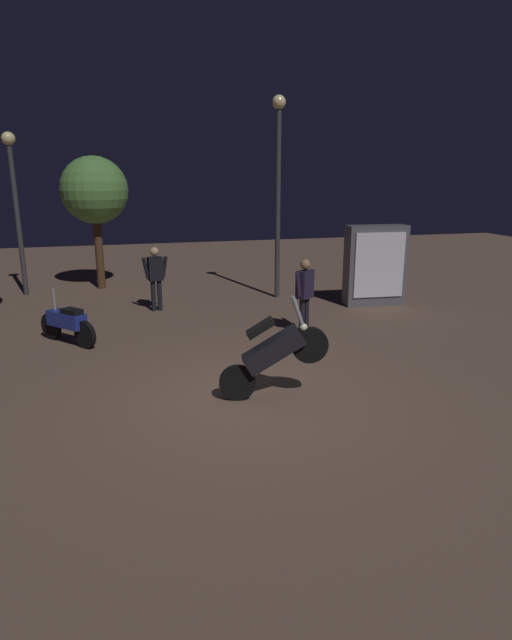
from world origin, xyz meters
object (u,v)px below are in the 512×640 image
(motorcycle_black_foreground, at_px, (273,353))
(kiosk_billboard, at_px, (375,265))
(motorcycle_blue_parked_left, at_px, (67,323))
(person_bystander_far, at_px, (305,290))
(streetlamp_near, at_px, (15,193))
(person_rider_beside, at_px, (155,273))
(streetlamp_far, at_px, (278,174))

(motorcycle_black_foreground, height_order, kiosk_billboard, kiosk_billboard)
(motorcycle_blue_parked_left, xyz_separation_m, kiosk_billboard, (7.66, 1.45, 0.61))
(motorcycle_black_foreground, height_order, person_bystander_far, same)
(motorcycle_black_foreground, relative_size, motorcycle_blue_parked_left, 1.24)
(motorcycle_black_foreground, relative_size, streetlamp_near, 0.37)
(motorcycle_blue_parked_left, bearing_deg, person_rider_beside, -81.25)
(person_rider_beside, bearing_deg, motorcycle_blue_parked_left, -51.63)
(motorcycle_black_foreground, xyz_separation_m, kiosk_billboard, (4.43, 5.23, 0.31))
(person_bystander_far, xyz_separation_m, kiosk_billboard, (2.74, 2.04, 0.08))
(motorcycle_black_foreground, relative_size, person_bystander_far, 1.01)
(motorcycle_blue_parked_left, xyz_separation_m, streetlamp_far, (5.43, 2.96, 2.93))
(motorcycle_blue_parked_left, height_order, person_bystander_far, person_bystander_far)
(motorcycle_black_foreground, xyz_separation_m, streetlamp_near, (-4.71, 8.93, 2.14))
(person_bystander_far, xyz_separation_m, streetlamp_far, (0.51, 3.55, 2.40))
(motorcycle_blue_parked_left, distance_m, kiosk_billboard, 7.82)
(person_rider_beside, distance_m, streetlamp_near, 4.90)
(motorcycle_black_foreground, bearing_deg, kiosk_billboard, 61.56)
(motorcycle_blue_parked_left, xyz_separation_m, person_rider_beside, (2.00, 2.30, 0.53))
(person_bystander_far, bearing_deg, streetlamp_near, -165.89)
(motorcycle_black_foreground, xyz_separation_m, motorcycle_blue_parked_left, (-3.23, 3.78, -0.31))
(streetlamp_far, bearing_deg, kiosk_billboard, -34.15)
(person_bystander_far, height_order, streetlamp_near, streetlamp_near)
(motorcycle_black_foreground, height_order, streetlamp_near, streetlamp_near)
(kiosk_billboard, bearing_deg, streetlamp_near, -17.72)
(motorcycle_black_foreground, relative_size, person_rider_beside, 1.01)
(motorcycle_black_foreground, relative_size, streetlamp_far, 0.31)
(motorcycle_black_foreground, bearing_deg, person_bystander_far, 73.90)
(person_bystander_far, bearing_deg, streetlamp_far, 137.87)
(motorcycle_blue_parked_left, relative_size, streetlamp_far, 0.25)
(streetlamp_near, bearing_deg, motorcycle_blue_parked_left, -73.93)
(motorcycle_blue_parked_left, relative_size, person_rider_beside, 0.82)
(streetlamp_near, bearing_deg, kiosk_billboard, -22.06)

